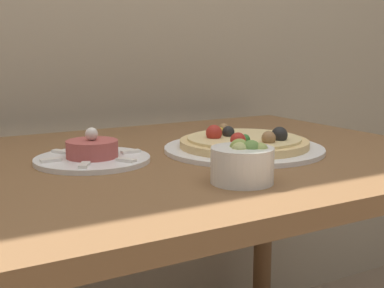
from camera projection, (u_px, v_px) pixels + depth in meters
name	position (u px, v px, depth m)	size (l,w,h in m)	color
dining_table	(157.00, 202.00, 1.13)	(1.27, 0.86, 0.74)	brown
pizza_plate	(244.00, 144.00, 1.17)	(0.35, 0.35, 0.06)	white
tartare_plate	(92.00, 155.00, 1.07)	(0.23, 0.23, 0.07)	white
small_bowl	(243.00, 162.00, 0.90)	(0.11, 0.11, 0.07)	white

